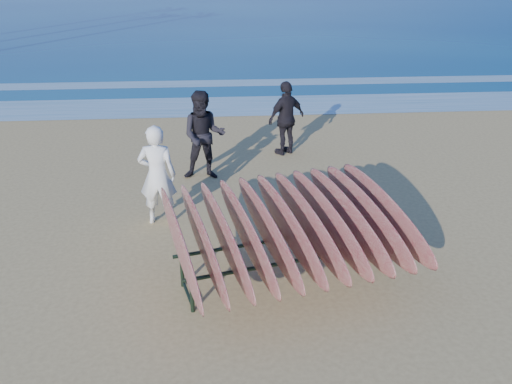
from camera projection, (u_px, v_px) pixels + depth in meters
The scene contains 8 objects.
ground at pixel (260, 270), 8.20m from camera, with size 120.00×120.00×0.00m, color tan.
ocean at pixel (215, 3), 58.54m from camera, with size 160.00×160.00×0.00m, color navy.
foam_near at pixel (233, 106), 17.35m from camera, with size 160.00×160.00×0.00m, color white.
foam_far at pixel (229, 83), 20.56m from camera, with size 160.00×160.00×0.00m, color white.
surfboard_rack at pixel (288, 227), 7.62m from camera, with size 3.75×3.48×1.39m.
person_white at pixel (157, 175), 9.37m from camera, with size 0.65×0.43×1.79m, color white.
person_dark_a at pixel (204, 136), 11.31m from camera, with size 0.92×0.71×1.89m, color black.
person_dark_b at pixel (286, 118), 12.80m from camera, with size 1.03×0.43×1.75m, color black.
Camera 1 is at (-0.64, -7.03, 4.34)m, focal length 38.00 mm.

